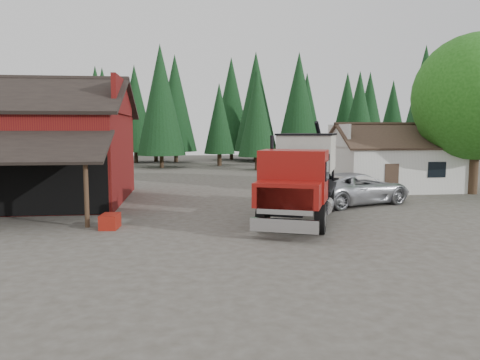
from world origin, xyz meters
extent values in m
plane|color=#454036|center=(0.00, 0.00, 0.00)|extent=(120.00, 120.00, 0.00)
cube|color=maroon|center=(-11.00, 10.00, 2.50)|extent=(12.00, 10.00, 5.00)
cube|color=black|center=(-11.00, 12.50, 6.00)|extent=(12.80, 5.53, 2.35)
cube|color=maroon|center=(-5.00, 10.00, 6.00)|extent=(0.25, 7.00, 2.00)
cylinder|color=#382619|center=(-5.60, 2.10, 1.40)|extent=(0.20, 0.20, 2.80)
cube|color=silver|center=(13.00, 13.00, 1.50)|extent=(8.00, 6.00, 3.00)
cube|color=#38281E|center=(13.00, 11.50, 3.75)|extent=(8.60, 3.42, 1.80)
cube|color=#38281E|center=(13.00, 14.50, 3.75)|extent=(8.60, 3.42, 1.80)
cube|color=silver|center=(9.00, 13.00, 3.75)|extent=(0.20, 4.20, 1.50)
cube|color=silver|center=(17.00, 13.00, 3.75)|extent=(0.20, 4.20, 1.50)
cube|color=#38281E|center=(11.50, 9.98, 1.00)|extent=(0.90, 0.06, 2.00)
cube|color=black|center=(14.50, 9.98, 1.60)|extent=(1.20, 0.06, 1.00)
cylinder|color=#382619|center=(17.00, 10.00, 1.60)|extent=(0.60, 0.60, 3.20)
sphere|color=#1E5613|center=(17.00, 10.00, 6.20)|extent=(8.00, 8.00, 8.00)
sphere|color=#1E5613|center=(15.80, 10.80, 5.00)|extent=(4.40, 4.40, 4.40)
cylinder|color=#382619|center=(6.00, 30.00, 0.80)|extent=(0.44, 0.44, 1.60)
cone|color=black|center=(6.00, 30.00, 5.90)|extent=(3.96, 3.96, 9.00)
cylinder|color=#382619|center=(22.00, 26.00, 0.80)|extent=(0.44, 0.44, 1.60)
cone|color=black|center=(22.00, 26.00, 6.90)|extent=(4.84, 4.84, 11.00)
cylinder|color=#382619|center=(-4.00, 34.00, 0.80)|extent=(0.44, 0.44, 1.60)
cone|color=black|center=(-4.00, 34.00, 7.40)|extent=(5.28, 5.28, 12.00)
cylinder|color=black|center=(1.69, 0.57, 0.61)|extent=(0.81, 1.27, 1.22)
cylinder|color=black|center=(3.85, -0.30, 0.61)|extent=(0.81, 1.27, 1.22)
cylinder|color=black|center=(3.66, 5.50, 0.61)|extent=(0.81, 1.27, 1.22)
cylinder|color=black|center=(5.82, 4.64, 0.61)|extent=(0.81, 1.27, 1.22)
cylinder|color=black|center=(4.24, 6.94, 0.61)|extent=(0.81, 1.27, 1.22)
cylinder|color=black|center=(6.39, 6.08, 0.61)|extent=(0.81, 1.27, 1.22)
cube|color=black|center=(4.08, 3.42, 1.05)|extent=(4.67, 9.29, 0.44)
cube|color=silver|center=(2.13, -1.46, 0.61)|extent=(2.44, 1.13, 0.50)
cube|color=silver|center=(2.17, -1.36, 1.49)|extent=(1.99, 0.88, 1.00)
cube|color=maroon|center=(2.42, -0.74, 1.66)|extent=(2.85, 2.26, 0.94)
cube|color=maroon|center=(2.95, 0.60, 2.27)|extent=(3.17, 2.73, 2.05)
cube|color=black|center=(2.62, -0.23, 2.60)|extent=(2.19, 0.95, 1.00)
cylinder|color=black|center=(2.29, 1.93, 2.88)|extent=(0.20, 0.20, 1.99)
cube|color=black|center=(3.36, 1.62, 2.21)|extent=(2.57, 1.13, 1.77)
cube|color=black|center=(4.66, 4.86, 1.35)|extent=(5.00, 7.01, 0.18)
cube|color=beige|center=(4.66, 4.86, 2.99)|extent=(3.72, 4.34, 1.77)
cone|color=beige|center=(4.66, 4.86, 1.88)|extent=(3.17, 3.17, 0.77)
cube|color=black|center=(4.66, 4.86, 3.90)|extent=(3.86, 4.48, 0.09)
cylinder|color=black|center=(5.85, 6.06, 2.88)|extent=(1.63, 2.08, 3.38)
cube|color=maroon|center=(5.03, 7.58, 1.66)|extent=(0.95, 1.07, 0.50)
cylinder|color=silver|center=(4.40, 0.79, 0.94)|extent=(0.99, 1.26, 0.62)
imported|color=#B5B7BE|center=(8.00, 6.83, 0.88)|extent=(6.97, 5.04, 1.76)
cube|color=maroon|center=(-4.61, 1.75, 0.30)|extent=(0.80, 1.16, 0.60)
camera|label=1|loc=(-1.45, -18.02, 4.09)|focal=35.00mm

